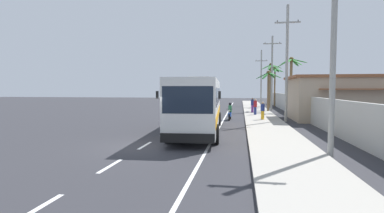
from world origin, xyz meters
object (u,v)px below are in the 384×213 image
object	(u,v)px
palm_second	(271,76)
motorcycle_beside_bus	(230,113)
roadside_building	(351,98)
palm_third	(291,74)
pedestrian_midwalk	(263,110)
utility_pole_distant	(261,77)
pedestrian_far_walk	(255,106)
utility_pole_mid	(287,62)
palm_fourth	(269,81)
pedestrian_near_kerb	(252,105)
coach_bus_foreground	(199,103)
palm_nearest	(275,77)
utility_pole_far	(272,72)
utility_pole_nearest	(333,55)

from	to	relation	value
palm_second	motorcycle_beside_bus	bearing A→B (deg)	-105.86
palm_second	roadside_building	distance (m)	18.99
palm_third	pedestrian_midwalk	bearing A→B (deg)	-112.03
utility_pole_distant	palm_third	distance (m)	16.94
utility_pole_distant	palm_second	world-z (taller)	utility_pole_distant
pedestrian_far_walk	utility_pole_mid	size ratio (longest dim) A/B	0.17
palm_second	palm_third	world-z (taller)	palm_second
palm_third	palm_fourth	bearing A→B (deg)	163.49
palm_second	roadside_building	world-z (taller)	palm_second
pedestrian_midwalk	pedestrian_far_walk	bearing A→B (deg)	103.74
motorcycle_beside_bus	palm_third	distance (m)	12.44
pedestrian_midwalk	roadside_building	size ratio (longest dim) A/B	0.15
pedestrian_midwalk	palm_fourth	bearing A→B (deg)	91.35
roadside_building	palm_second	bearing A→B (deg)	106.51
pedestrian_near_kerb	palm_second	world-z (taller)	palm_second
coach_bus_foreground	roadside_building	bearing A→B (deg)	36.40
utility_pole_mid	utility_pole_distant	bearing A→B (deg)	90.75
pedestrian_midwalk	palm_nearest	distance (m)	23.70
motorcycle_beside_bus	palm_second	bearing A→B (deg)	74.14
palm_nearest	motorcycle_beside_bus	bearing A→B (deg)	-105.97
coach_bus_foreground	utility_pole_mid	xyz separation A→B (m)	(6.68, 7.22, 3.30)
pedestrian_near_kerb	pedestrian_midwalk	size ratio (longest dim) A/B	1.05
utility_pole_far	palm_third	xyz separation A→B (m)	(1.92, -3.27, -0.42)
palm_nearest	palm_second	size ratio (longest dim) A/B	0.95
palm_third	motorcycle_beside_bus	bearing A→B (deg)	-126.09
coach_bus_foreground	motorcycle_beside_bus	world-z (taller)	coach_bus_foreground
utility_pole_mid	utility_pole_distant	world-z (taller)	utility_pole_mid
pedestrian_far_walk	palm_third	bearing A→B (deg)	32.72
utility_pole_nearest	utility_pole_mid	distance (m)	13.53
pedestrian_far_walk	utility_pole_distant	world-z (taller)	utility_pole_distant
motorcycle_beside_bus	utility_pole_far	world-z (taller)	utility_pole_far
utility_pole_mid	palm_fourth	bearing A→B (deg)	92.71
palm_nearest	palm_second	xyz separation A→B (m)	(-0.99, -3.31, 0.01)
utility_pole_nearest	palm_third	size ratio (longest dim) A/B	1.21
motorcycle_beside_bus	pedestrian_midwalk	xyz separation A→B (m)	(2.92, -0.40, 0.31)
pedestrian_far_walk	utility_pole_nearest	size ratio (longest dim) A/B	0.21
palm_second	palm_third	xyz separation A→B (m)	(1.42, -9.88, -0.20)
roadside_building	utility_pole_distant	bearing A→B (deg)	104.23
pedestrian_midwalk	roadside_building	bearing A→B (deg)	21.74
palm_second	palm_fourth	xyz separation A→B (m)	(-1.14, -9.12, -1.11)
palm_second	palm_fourth	size ratio (longest dim) A/B	1.33
coach_bus_foreground	utility_pole_distant	distance (m)	34.92
palm_second	pedestrian_midwalk	bearing A→B (deg)	-97.44
pedestrian_midwalk	utility_pole_distant	world-z (taller)	utility_pole_distant
pedestrian_midwalk	utility_pole_mid	bearing A→B (deg)	-0.09
palm_nearest	palm_fourth	bearing A→B (deg)	-99.72
coach_bus_foreground	palm_third	size ratio (longest dim) A/B	1.83
roadside_building	pedestrian_far_walk	bearing A→B (deg)	159.06
palm_second	palm_third	size ratio (longest dim) A/B	1.02
pedestrian_far_walk	utility_pole_far	size ratio (longest dim) A/B	0.17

